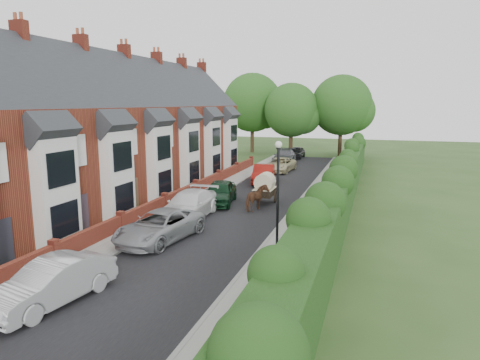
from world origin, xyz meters
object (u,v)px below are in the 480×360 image
object	(u,v)px
car_white	(189,205)
car_red	(264,174)
horse	(257,198)
car_silver_a	(52,282)
car_beige	(280,165)
car_grey	(284,157)
lamppost	(278,183)
horse_cart	(265,186)
car_silver_b	(160,226)
car_black	(296,152)
car_green	(220,192)

from	to	relation	value
car_white	car_red	size ratio (longest dim) A/B	1.14
car_white	horse	world-z (taller)	horse
car_silver_a	car_beige	size ratio (longest dim) A/B	0.92
car_red	car_grey	xyz separation A→B (m)	(-0.74, 12.15, 0.01)
lamppost	car_red	world-z (taller)	lamppost
horse_cart	car_white	bearing A→B (deg)	-124.24
car_silver_b	car_beige	size ratio (longest dim) A/B	1.06
car_black	horse_cart	bearing A→B (deg)	-83.25
car_white	car_beige	xyz separation A→B (m)	(1.38, 18.83, -0.10)
horse_cart	car_grey	bearing A→B (deg)	97.97
car_grey	horse_cart	distance (m)	19.65
lamppost	car_beige	world-z (taller)	lamppost
lamppost	horse_cart	size ratio (longest dim) A/B	1.74
car_silver_b	car_beige	world-z (taller)	car_silver_b
car_green	car_grey	bearing A→B (deg)	79.32
car_black	car_red	bearing A→B (deg)	-87.41
car_silver_a	horse_cart	distance (m)	16.84
car_white	car_black	bearing A→B (deg)	87.05
lamppost	car_white	distance (m)	8.25
lamppost	car_black	xyz separation A→B (m)	(-5.38, 34.60, -2.58)
car_red	car_beige	size ratio (longest dim) A/B	0.96
car_white	car_silver_a	bearing A→B (deg)	-90.22
horse	car_white	bearing A→B (deg)	54.64
lamppost	car_green	distance (m)	10.74
car_silver_a	car_red	distance (m)	23.85
lamppost	horse_cart	distance (m)	10.22
car_silver_a	car_black	bearing A→B (deg)	98.57
car_silver_a	car_green	distance (m)	15.58
car_beige	horse_cart	xyz separation A→B (m)	(2.00, -13.86, 0.53)
car_black	horse	world-z (taller)	horse
car_grey	car_red	bearing A→B (deg)	-90.47
car_beige	car_green	bearing A→B (deg)	-89.36
car_green	car_beige	bearing A→B (deg)	76.34
car_silver_a	car_white	world-z (taller)	car_white
car_white	horse_cart	world-z (taller)	horse_cart
car_black	horse	size ratio (longest dim) A/B	2.18
car_silver_b	car_black	bearing A→B (deg)	97.82
car_green	car_black	size ratio (longest dim) A/B	1.11
lamppost	car_black	world-z (taller)	lamppost
lamppost	car_grey	world-z (taller)	lamppost
car_silver_b	car_grey	world-z (taller)	car_grey
car_green	car_grey	world-z (taller)	car_grey
car_beige	car_silver_a	bearing A→B (deg)	-88.16
lamppost	car_white	world-z (taller)	lamppost
horse	car_grey	bearing A→B (deg)	-68.75
car_grey	horse	distance (m)	21.70
car_white	car_red	xyz separation A→B (m)	(1.40, 12.28, -0.01)
horse	car_red	bearing A→B (deg)	-64.00
car_silver_a	car_red	bearing A→B (deg)	96.77
car_silver_a	car_silver_b	xyz separation A→B (m)	(0.23, 7.22, -0.02)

